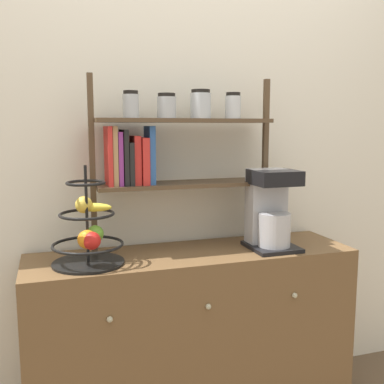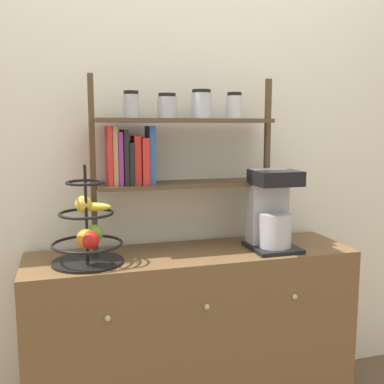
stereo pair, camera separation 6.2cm
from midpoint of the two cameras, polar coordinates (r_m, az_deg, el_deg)
name	(u,v)px [view 1 (the left image)]	position (r m, az deg, el deg)	size (l,w,h in m)	color
wall_back	(177,139)	(2.21, -2.73, 6.71)	(7.00, 0.05, 2.60)	silver
sideboard	(193,335)	(2.19, -0.77, -17.75)	(1.47, 0.43, 0.80)	brown
coffee_maker	(270,209)	(2.11, 9.09, -2.19)	(0.21, 0.24, 0.37)	black
fruit_stand	(88,233)	(1.89, -13.93, -5.13)	(0.30, 0.30, 0.41)	black
shelf_hutch	(164,146)	(2.04, -4.45, 5.86)	(0.85, 0.20, 0.79)	brown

